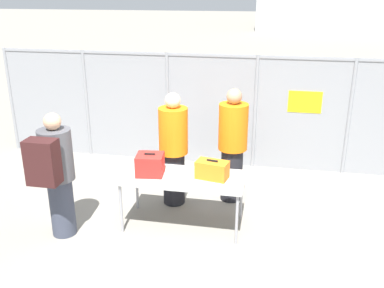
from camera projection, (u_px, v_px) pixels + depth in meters
The scene contains 9 objects.
ground_plane at pixel (182, 230), 6.16m from camera, with size 120.00×120.00×0.00m, color gray.
fence_section at pixel (211, 108), 8.16m from camera, with size 8.50×0.07×2.15m.
inspection_table at pixel (183, 181), 6.07m from camera, with size 1.75×0.83×0.77m.
suitcase_red at pixel (150, 164), 6.09m from camera, with size 0.42×0.39×0.32m.
suitcase_orange at pixel (212, 170), 5.97m from camera, with size 0.48×0.33×0.28m.
traveler_hooded at pixel (56, 172), 5.70m from camera, with size 0.44×0.68×1.78m.
security_worker_near at pixel (173, 148), 6.65m from camera, with size 0.45×0.45×1.82m.
security_worker_far at pixel (233, 144), 6.76m from camera, with size 0.46×0.46×1.85m.
utility_trailer at pixel (304, 115), 10.23m from camera, with size 4.30×2.15×0.72m.
Camera 1 is at (1.17, -5.22, 3.29)m, focal length 40.00 mm.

